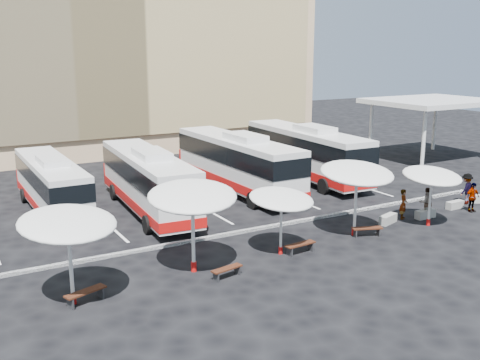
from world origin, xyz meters
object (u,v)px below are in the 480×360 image
bus_1 (148,179)px  conc_bench_0 (388,219)px  bus_0 (51,183)px  wood_bench_2 (300,246)px  bus_3 (305,151)px  wood_bench_0 (86,294)px  sunshade_0 (68,224)px  bus_2 (237,161)px  passenger_2 (472,197)px  passenger_0 (404,204)px  sunshade_4 (432,176)px  wood_bench_1 (227,270)px  passenger_3 (466,189)px  wood_bench_3 (367,230)px  sunshade_1 (192,196)px  conc_bench_1 (425,214)px  conc_bench_3 (480,199)px  passenger_1 (427,203)px  sunshade_3 (357,173)px  conc_bench_2 (455,205)px

bus_1 → conc_bench_0: size_ratio=9.35×
bus_0 → wood_bench_2: (8.71, -12.81, -1.39)m
bus_3 → wood_bench_0: bearing=-144.6°
sunshade_0 → bus_1: bearing=56.1°
bus_2 → conc_bench_0: (3.73, -10.44, -1.83)m
bus_1 → passenger_2: bearing=-26.0°
passenger_0 → sunshade_4: bearing=-116.6°
wood_bench_1 → conc_bench_0: bearing=11.0°
bus_0 → wood_bench_0: 13.26m
bus_2 → passenger_3: bearing=-43.1°
sunshade_0 → wood_bench_3: 15.35m
bus_0 → sunshade_1: 12.87m
wood_bench_2 → conc_bench_1: 9.58m
passenger_2 → bus_3: bearing=113.3°
wood_bench_2 → conc_bench_3: 15.18m
bus_1 → passenger_1: 16.23m
wood_bench_2 → passenger_0: passenger_0 is taller
sunshade_3 → wood_bench_1: size_ratio=2.83×
bus_3 → wood_bench_0: 23.48m
sunshade_3 → passenger_3: bearing=6.8°
bus_2 → conc_bench_3: bus_2 is taller
sunshade_4 → wood_bench_2: bearing=-179.9°
conc_bench_2 → conc_bench_3: size_ratio=0.93×
conc_bench_1 → wood_bench_3: bearing=-171.5°
conc_bench_1 → passenger_3: (4.53, 0.92, 0.72)m
bus_1 → bus_3: 13.30m
bus_3 → passenger_1: size_ratio=7.41×
sunshade_0 → passenger_3: size_ratio=2.35×
conc_bench_1 → passenger_0: 1.45m
wood_bench_1 → conc_bench_3: size_ratio=1.15×
wood_bench_2 → sunshade_0: bearing=-179.4°
sunshade_3 → passenger_2: 9.25m
bus_1 → bus_2: bearing=17.0°
conc_bench_1 → passenger_3: 4.68m
wood_bench_3 → conc_bench_3: 10.75m
sunshade_1 → wood_bench_0: sunshade_1 is taller
wood_bench_0 → conc_bench_0: 17.27m
passenger_3 → passenger_0: bearing=-11.2°
sunshade_3 → conc_bench_0: (2.98, 0.63, -3.06)m
sunshade_4 → passenger_3: bearing=19.8°
conc_bench_1 → passenger_3: passenger_3 is taller
sunshade_3 → conc_bench_3: 11.56m
sunshade_1 → bus_1: bearing=80.6°
wood_bench_1 → wood_bench_0: bearing=174.7°
sunshade_3 → bus_0: bearing=136.5°
wood_bench_3 → passenger_2: (8.47, 0.33, 0.51)m
conc_bench_0 → wood_bench_1: bearing=-169.0°
wood_bench_0 → passenger_3: 24.39m
wood_bench_2 → bus_3: bearing=53.1°
bus_1 → sunshade_0: size_ratio=2.71×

